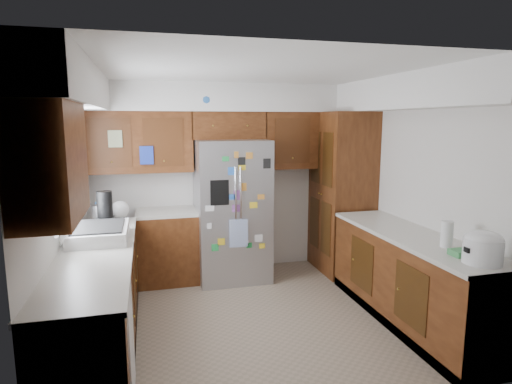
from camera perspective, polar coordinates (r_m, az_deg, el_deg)
floor at (r=4.67m, az=-0.11°, el=-16.34°), size 3.60×3.60×0.00m
room_shell at (r=4.54m, az=-2.56°, el=6.80°), size 3.64×3.24×2.52m
left_counter_run at (r=4.41m, az=-18.01°, el=-12.31°), size 1.36×3.20×0.92m
right_counter_run at (r=4.69m, az=19.86°, el=-11.22°), size 0.63×2.25×0.92m
pantry at (r=5.89m, az=11.34°, el=-0.11°), size 0.60×0.90×2.15m
fridge at (r=5.50m, az=-3.22°, el=-2.46°), size 0.90×0.79×1.80m
bridge_cabinet at (r=5.60m, az=-3.78°, el=8.84°), size 0.96×0.34×0.35m
fridge_top_items at (r=5.58m, az=-3.83°, el=11.94°), size 0.82×0.39×0.28m
sink_assembly at (r=4.32m, az=-20.16°, el=-5.11°), size 0.52×0.70×0.37m
left_counter_clutter at (r=5.03m, az=-18.97°, el=-2.32°), size 0.38×0.88×0.38m
rice_cooker at (r=3.83m, az=28.03°, el=-6.42°), size 0.31×0.30×0.26m
paper_towel at (r=4.17m, az=24.11°, el=-5.15°), size 0.11×0.11×0.24m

